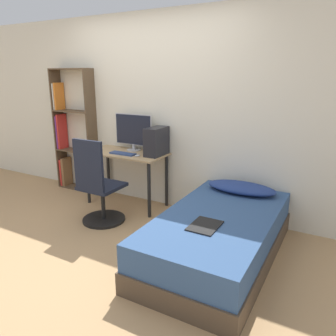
# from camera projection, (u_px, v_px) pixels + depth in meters

# --- Properties ---
(ground_plane) EXTENTS (14.00, 14.00, 0.00)m
(ground_plane) POSITION_uv_depth(u_px,v_px,m) (81.00, 246.00, 3.42)
(ground_plane) COLOR tan
(wall_back) EXTENTS (8.00, 0.05, 2.50)m
(wall_back) POSITION_uv_depth(u_px,v_px,m) (154.00, 112.00, 4.33)
(wall_back) COLOR silver
(wall_back) RESTS_ON ground_plane
(desk) EXTENTS (1.10, 0.54, 0.74)m
(desk) POSITION_uv_depth(u_px,v_px,m) (126.00, 161.00, 4.38)
(desk) COLOR tan
(desk) RESTS_ON ground_plane
(bookshelf) EXTENTS (0.69, 0.22, 1.82)m
(bookshelf) POSITION_uv_depth(u_px,v_px,m) (70.00, 135.00, 5.00)
(bookshelf) COLOR brown
(bookshelf) RESTS_ON ground_plane
(office_chair) EXTENTS (0.52, 0.52, 1.04)m
(office_chair) POSITION_uv_depth(u_px,v_px,m) (99.00, 191.00, 3.87)
(office_chair) COLOR black
(office_chair) RESTS_ON ground_plane
(bed) EXTENTS (1.02, 1.91, 0.45)m
(bed) POSITION_uv_depth(u_px,v_px,m) (218.00, 236.00, 3.17)
(bed) COLOR #4C3D2D
(bed) RESTS_ON ground_plane
(pillow) EXTENTS (0.77, 0.36, 0.11)m
(pillow) POSITION_uv_depth(u_px,v_px,m) (241.00, 188.00, 3.68)
(pillow) COLOR navy
(pillow) RESTS_ON bed
(magazine) EXTENTS (0.24, 0.32, 0.01)m
(magazine) POSITION_uv_depth(u_px,v_px,m) (205.00, 226.00, 2.86)
(magazine) COLOR black
(magazine) RESTS_ON bed
(monitor) EXTENTS (0.57, 0.19, 0.49)m
(monitor) POSITION_uv_depth(u_px,v_px,m) (133.00, 131.00, 4.40)
(monitor) COLOR #B7B7BC
(monitor) RESTS_ON desk
(keyboard) EXTENTS (0.36, 0.12, 0.02)m
(keyboard) POSITION_uv_depth(u_px,v_px,m) (123.00, 154.00, 4.24)
(keyboard) COLOR #33477A
(keyboard) RESTS_ON desk
(pc_tower) EXTENTS (0.18, 0.36, 0.36)m
(pc_tower) POSITION_uv_depth(u_px,v_px,m) (157.00, 141.00, 4.15)
(pc_tower) COLOR #232328
(pc_tower) RESTS_ON desk
(mouse) EXTENTS (0.06, 0.09, 0.02)m
(mouse) POSITION_uv_depth(u_px,v_px,m) (137.00, 156.00, 4.14)
(mouse) COLOR silver
(mouse) RESTS_ON desk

